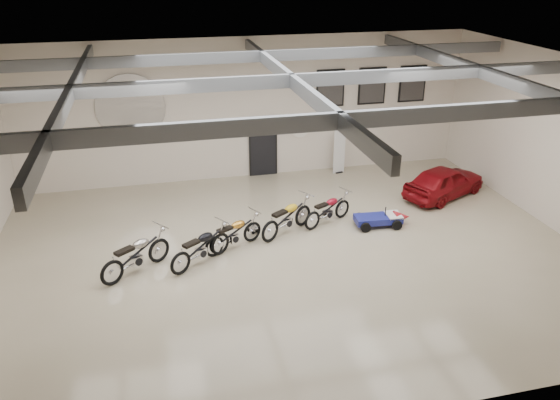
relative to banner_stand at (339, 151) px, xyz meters
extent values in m
cube|color=tan|center=(-3.29, -5.50, -0.87)|extent=(16.00, 12.00, 0.01)
cube|color=slate|center=(-3.29, -5.50, 4.13)|extent=(16.00, 12.00, 0.01)
cube|color=beige|center=(-3.29, 0.50, 1.63)|extent=(16.00, 0.02, 5.00)
cube|color=black|center=(-2.79, 0.45, 0.18)|extent=(0.92, 0.08, 2.10)
imported|color=maroon|center=(2.71, -2.91, -0.33)|extent=(2.49, 3.40, 1.08)
camera|label=1|loc=(-6.58, -18.07, 6.64)|focal=35.00mm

